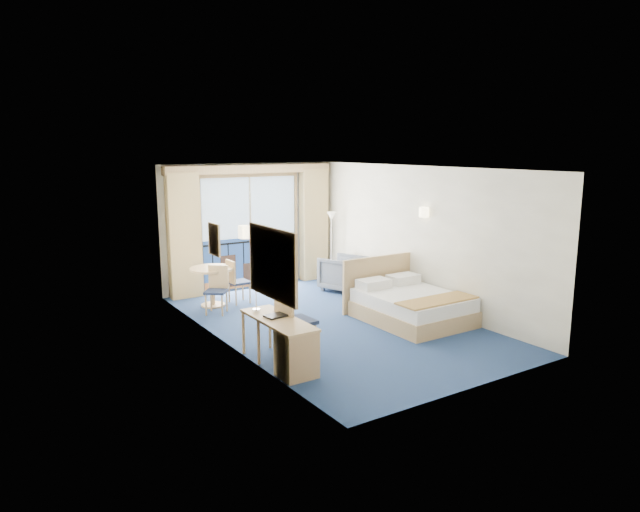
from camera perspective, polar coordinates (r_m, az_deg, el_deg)
The scene contains 22 objects.
floor at distance 10.09m, azimuth 1.27°, elevation -6.69°, with size 6.50×6.50×0.00m, color navy.
room_walls at distance 9.70m, azimuth 1.31°, elevation 3.36°, with size 4.04×6.54×2.72m.
balcony_door at distance 12.56m, azimuth -7.00°, elevation 2.08°, with size 2.36×0.03×2.52m.
curtain_left at distance 11.82m, azimuth -13.44°, elevation 1.96°, with size 0.65×0.22×2.55m, color tan.
curtain_right at distance 13.16m, azimuth -0.61°, elevation 3.15°, with size 0.65×0.22×2.55m, color tan.
pelmet at distance 12.32m, azimuth -6.88°, elevation 8.64°, with size 3.80×0.25×0.18m, color tan.
mirror at distance 7.47m, azimuth -4.77°, elevation -0.74°, with size 0.05×1.25×0.95m.
wall_print at distance 9.20m, azimuth -10.52°, elevation 1.64°, with size 0.04×0.42×0.52m.
sconce_left at distance 8.22m, azimuth -7.57°, elevation 2.40°, with size 0.18×0.18×0.18m, color #FFEAB2.
sconce_right at distance 10.79m, azimuth 10.35°, elevation 4.33°, with size 0.18×0.18×0.18m, color #FFEAB2.
bed at distance 10.28m, azimuth 8.94°, elevation -4.83°, with size 1.62×1.93×1.02m.
nightstand at distance 11.65m, azimuth 6.23°, elevation -2.87°, with size 0.44×0.42×0.58m, color tan.
phone at distance 11.60m, azimuth 6.22°, elevation -1.28°, with size 0.16×0.13×0.07m, color silver.
armchair at distance 12.25m, azimuth 2.28°, elevation -1.72°, with size 0.80×0.83×0.75m, color #464B55.
floor_lamp at distance 12.87m, azimuth 1.14°, elevation 2.71°, with size 0.22×0.22×1.60m.
desk at distance 7.81m, azimuth -2.78°, elevation -9.13°, with size 0.50×1.45×0.68m.
desk_chair at distance 8.35m, azimuth -2.87°, elevation -6.06°, with size 0.51×0.50×1.10m.
folder at distance 8.13m, azimuth -4.47°, elevation -5.98°, with size 0.29×0.22×0.03m, color black.
desk_lamp at distance 8.34m, azimuth -6.43°, elevation -3.43°, with size 0.11×0.11×0.42m.
round_table at distance 11.20m, azimuth -10.73°, elevation -2.07°, with size 0.84×0.84×0.76m.
table_chair_a at distance 11.31m, azimuth -8.44°, elevation -2.29°, with size 0.40×0.39×0.87m.
table_chair_b at distance 10.75m, azimuth -10.25°, elevation -3.03°, with size 0.54×0.54×0.88m.
Camera 1 is at (-5.40, -7.96, 3.06)m, focal length 32.00 mm.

